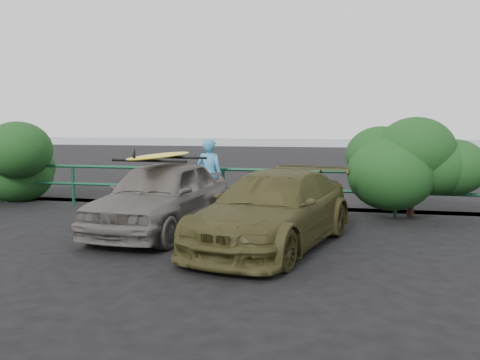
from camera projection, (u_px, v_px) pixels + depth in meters
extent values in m
plane|color=black|center=(78.00, 259.00, 8.29)|extent=(80.00, 80.00, 0.00)
plane|color=#545E67|center=(329.00, 140.00, 66.40)|extent=(200.00, 200.00, 0.00)
imported|color=#605A55|center=(161.00, 196.00, 10.30)|extent=(1.93, 4.20, 1.39)
imported|color=#3E3B1B|center=(273.00, 210.00, 9.08)|extent=(2.73, 4.69, 1.28)
imported|color=#418FC3|center=(209.00, 176.00, 12.37)|extent=(0.71, 0.53, 1.76)
ellipsoid|color=yellow|center=(161.00, 156.00, 10.22)|extent=(0.70, 2.56, 0.07)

